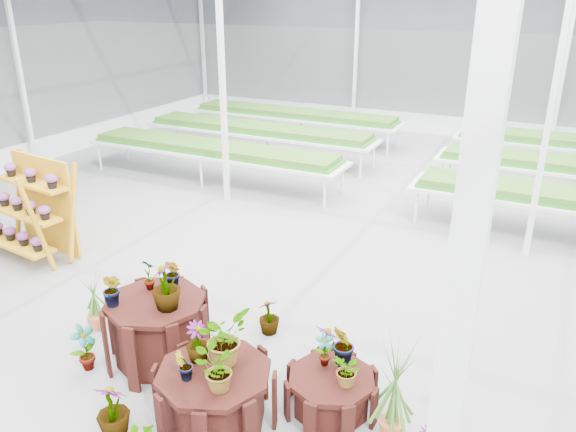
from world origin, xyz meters
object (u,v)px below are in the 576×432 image
at_px(plinth_tall, 158,330).
at_px(plinth_mid, 215,397).
at_px(plinth_low, 331,393).
at_px(shelf_rack, 27,210).

distance_m(plinth_tall, plinth_mid, 1.34).
bearing_deg(plinth_low, plinth_mid, -145.01).
xyz_separation_m(plinth_tall, plinth_low, (2.20, 0.10, -0.20)).
relative_size(plinth_tall, plinth_low, 1.26).
bearing_deg(shelf_rack, plinth_low, -4.96).
bearing_deg(plinth_low, plinth_tall, -177.40).
bearing_deg(plinth_mid, shelf_rack, 158.23).
relative_size(plinth_mid, shelf_rack, 0.74).
distance_m(plinth_mid, shelf_rack, 5.33).
xyz_separation_m(plinth_mid, shelf_rack, (-4.93, 1.97, 0.51)).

